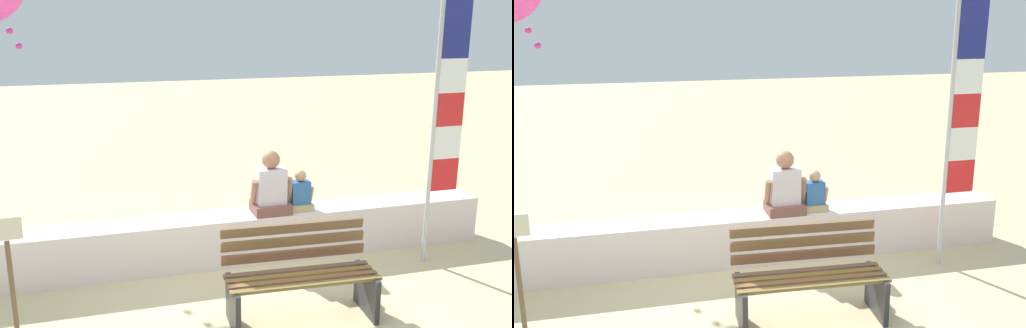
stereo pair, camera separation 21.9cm
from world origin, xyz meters
TOP-DOWN VIEW (x-y plane):
  - ground_plane at (0.00, 0.00)m, footprint 40.00×40.00m
  - seawall_ledge at (0.00, 1.39)m, footprint 6.52×0.48m
  - park_bench at (0.38, -0.07)m, footprint 1.49×0.68m
  - person_adult at (0.53, 1.36)m, footprint 0.49×0.36m
  - person_child at (0.90, 1.36)m, footprint 0.32×0.24m
  - flag_banner at (2.38, 0.75)m, footprint 0.39×0.05m
  - sign_post at (-2.13, -0.39)m, footprint 0.24×0.04m

SIDE VIEW (x-z plane):
  - ground_plane at x=0.00m, z-range 0.00..0.00m
  - seawall_ledge at x=0.00m, z-range 0.00..0.58m
  - park_bench at x=0.38m, z-range -0.03..0.85m
  - person_child at x=0.90m, z-range 0.52..1.02m
  - sign_post at x=-2.13m, z-range 0.12..1.51m
  - person_adult at x=0.53m, z-range 0.49..1.25m
  - flag_banner at x=2.38m, z-range 0.27..3.43m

